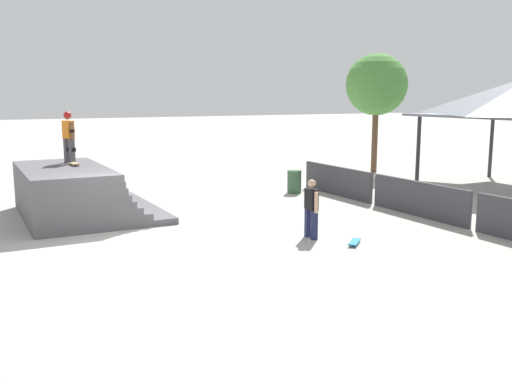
{
  "coord_description": "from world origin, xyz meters",
  "views": [
    {
      "loc": [
        14.01,
        -3.57,
        3.58
      ],
      "look_at": [
        -0.4,
        3.98,
        0.83
      ],
      "focal_mm": 40.0,
      "sensor_mm": 36.0,
      "label": 1
    }
  ],
  "objects_px": {
    "skateboard_on_ground": "(354,242)",
    "tree_far_back": "(377,85)",
    "trash_bin": "(294,182)",
    "skateboard_on_deck": "(74,164)",
    "skater_on_deck": "(68,134)",
    "bystander_walking": "(311,206)"
  },
  "relations": [
    {
      "from": "skater_on_deck",
      "to": "trash_bin",
      "type": "xyz_separation_m",
      "value": [
        0.44,
        7.93,
        -2.0
      ]
    },
    {
      "from": "bystander_walking",
      "to": "trash_bin",
      "type": "relative_size",
      "value": 1.78
    },
    {
      "from": "skater_on_deck",
      "to": "skateboard_on_deck",
      "type": "relative_size",
      "value": 2.04
    },
    {
      "from": "skateboard_on_ground",
      "to": "tree_far_back",
      "type": "bearing_deg",
      "value": -174.39
    },
    {
      "from": "skateboard_on_deck",
      "to": "tree_far_back",
      "type": "bearing_deg",
      "value": 102.65
    },
    {
      "from": "skater_on_deck",
      "to": "skateboard_on_ground",
      "type": "distance_m",
      "value": 9.5
    },
    {
      "from": "skater_on_deck",
      "to": "skateboard_on_deck",
      "type": "xyz_separation_m",
      "value": [
        0.65,
        0.01,
        -0.86
      ]
    },
    {
      "from": "skateboard_on_deck",
      "to": "skateboard_on_ground",
      "type": "distance_m",
      "value": 8.8
    },
    {
      "from": "trash_bin",
      "to": "bystander_walking",
      "type": "bearing_deg",
      "value": -27.88
    },
    {
      "from": "skateboard_on_ground",
      "to": "trash_bin",
      "type": "xyz_separation_m",
      "value": [
        -7.07,
        2.6,
        0.37
      ]
    },
    {
      "from": "tree_far_back",
      "to": "trash_bin",
      "type": "relative_size",
      "value": 6.5
    },
    {
      "from": "skater_on_deck",
      "to": "bystander_walking",
      "type": "relative_size",
      "value": 1.06
    },
    {
      "from": "skater_on_deck",
      "to": "skateboard_on_deck",
      "type": "height_order",
      "value": "skater_on_deck"
    },
    {
      "from": "trash_bin",
      "to": "skater_on_deck",
      "type": "bearing_deg",
      "value": -93.15
    },
    {
      "from": "skateboard_on_deck",
      "to": "skateboard_on_ground",
      "type": "height_order",
      "value": "skateboard_on_deck"
    },
    {
      "from": "skater_on_deck",
      "to": "tree_far_back",
      "type": "bearing_deg",
      "value": 84.91
    },
    {
      "from": "skateboard_on_deck",
      "to": "trash_bin",
      "type": "xyz_separation_m",
      "value": [
        -0.22,
        7.92,
        -1.14
      ]
    },
    {
      "from": "skateboard_on_deck",
      "to": "tree_far_back",
      "type": "xyz_separation_m",
      "value": [
        -3.55,
        14.37,
        2.51
      ]
    },
    {
      "from": "skateboard_on_ground",
      "to": "skateboard_on_deck",
      "type": "bearing_deg",
      "value": -95.52
    },
    {
      "from": "skater_on_deck",
      "to": "skateboard_on_ground",
      "type": "height_order",
      "value": "skater_on_deck"
    },
    {
      "from": "bystander_walking",
      "to": "skateboard_on_deck",
      "type": "bearing_deg",
      "value": 43.78
    },
    {
      "from": "tree_far_back",
      "to": "trash_bin",
      "type": "height_order",
      "value": "tree_far_back"
    }
  ]
}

